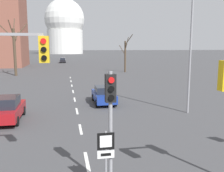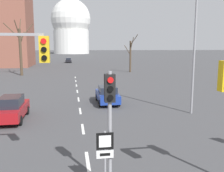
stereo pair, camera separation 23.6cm
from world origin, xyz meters
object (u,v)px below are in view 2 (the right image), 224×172
object	(u,v)px
sedan_mid_centre	(107,95)
traffic_signal_near_left	(9,66)
traffic_signal_centre_tall	(110,108)
street_lamp_right	(191,39)
route_sign_post	(105,151)
sedan_near_left	(68,60)
sedan_near_right	(12,108)

from	to	relation	value
sedan_mid_centre	traffic_signal_near_left	bearing A→B (deg)	-113.44
traffic_signal_centre_tall	street_lamp_right	distance (m)	12.16
traffic_signal_centre_tall	sedan_mid_centre	size ratio (longest dim) A/B	1.00
traffic_signal_centre_tall	route_sign_post	distance (m)	1.52
traffic_signal_near_left	street_lamp_right	world-z (taller)	street_lamp_right
traffic_signal_near_left	route_sign_post	world-z (taller)	traffic_signal_near_left
traffic_signal_near_left	sedan_mid_centre	xyz separation A→B (m)	(5.38, 12.40, -3.56)
sedan_mid_centre	traffic_signal_centre_tall	bearing A→B (deg)	-97.86
traffic_signal_near_left	route_sign_post	size ratio (longest dim) A/B	2.61
sedan_near_left	street_lamp_right	bearing A→B (deg)	-81.58
sedan_near_left	sedan_mid_centre	bearing A→B (deg)	-86.23
route_sign_post	street_lamp_right	bearing A→B (deg)	50.47
traffic_signal_near_left	sedan_mid_centre	distance (m)	13.98
traffic_signal_centre_tall	sedan_near_left	world-z (taller)	traffic_signal_centre_tall
sedan_near_left	sedan_mid_centre	world-z (taller)	sedan_near_left
route_sign_post	sedan_mid_centre	bearing A→B (deg)	81.43
street_lamp_right	sedan_near_left	size ratio (longest dim) A/B	2.40
street_lamp_right	sedan_mid_centre	distance (m)	8.62
street_lamp_right	sedan_near_left	bearing A→B (deg)	98.42
traffic_signal_near_left	sedan_mid_centre	size ratio (longest dim) A/B	1.35
sedan_near_right	route_sign_post	bearing A→B (deg)	-61.55
traffic_signal_centre_tall	sedan_mid_centre	bearing A→B (deg)	82.14
street_lamp_right	sedan_near_right	world-z (taller)	street_lamp_right
traffic_signal_centre_tall	route_sign_post	bearing A→B (deg)	-144.96
route_sign_post	sedan_near_right	bearing A→B (deg)	118.45
traffic_signal_centre_tall	sedan_near_right	xyz separation A→B (m)	(-5.40, 9.49, -2.13)
traffic_signal_near_left	street_lamp_right	xyz separation A→B (m)	(11.00, 8.00, 1.27)
street_lamp_right	sedan_near_left	distance (m)	65.81
traffic_signal_centre_tall	sedan_near_left	xyz separation A→B (m)	(-2.11, 74.12, -2.17)
traffic_signal_near_left	sedan_mid_centre	world-z (taller)	traffic_signal_near_left
traffic_signal_centre_tall	street_lamp_right	xyz separation A→B (m)	(7.50, 9.19, 2.65)
route_sign_post	sedan_near_left	xyz separation A→B (m)	(-1.92, 74.25, -0.66)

